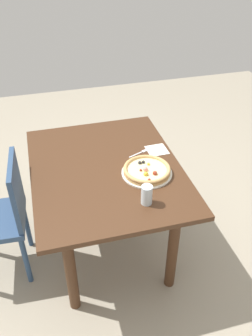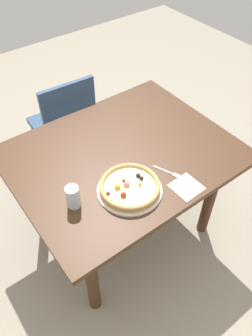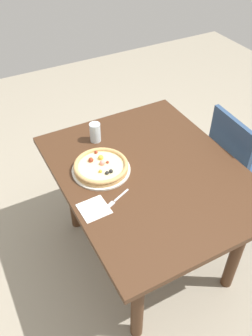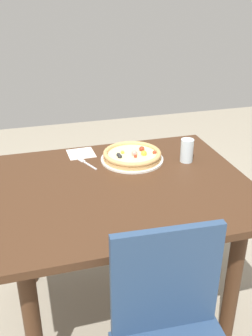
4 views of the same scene
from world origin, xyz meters
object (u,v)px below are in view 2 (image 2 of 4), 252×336
object	(u,v)px
pizza	(130,187)
napkin	(186,187)
dining_table	(123,167)
drinking_glass	(73,197)
chair_near	(65,125)
plate	(130,190)
fork	(170,173)

from	to	relation	value
pizza	napkin	distance (m)	0.29
dining_table	drinking_glass	size ratio (longest dim) A/B	10.09
dining_table	chair_near	distance (m)	0.71
plate	napkin	bearing A→B (deg)	147.76
pizza	fork	world-z (taller)	pizza
dining_table	napkin	distance (m)	0.42
dining_table	plate	xyz separation A→B (m)	(0.13, 0.24, 0.12)
pizza	drinking_glass	xyz separation A→B (m)	(0.27, -0.09, 0.03)
dining_table	plate	distance (m)	0.30
pizza	drinking_glass	world-z (taller)	drinking_glass
plate	napkin	xyz separation A→B (m)	(-0.24, 0.15, -0.00)
pizza	chair_near	bearing A→B (deg)	-97.89
chair_near	pizza	xyz separation A→B (m)	(0.13, 0.94, 0.28)
dining_table	fork	xyz separation A→B (m)	(-0.11, 0.27, 0.12)
dining_table	pizza	world-z (taller)	pizza
chair_near	fork	bearing A→B (deg)	-80.51
pizza	fork	distance (m)	0.24
drinking_glass	dining_table	bearing A→B (deg)	-159.01
plate	drinking_glass	xyz separation A→B (m)	(0.27, -0.09, 0.06)
pizza	napkin	world-z (taller)	pizza
fork	napkin	bearing A→B (deg)	-21.67
chair_near	drinking_glass	xyz separation A→B (m)	(0.40, 0.85, 0.31)
drinking_glass	napkin	distance (m)	0.56
fork	napkin	distance (m)	0.12
pizza	fork	bearing A→B (deg)	172.86
pizza	drinking_glass	size ratio (longest dim) A/B	2.51
dining_table	napkin	bearing A→B (deg)	105.46
plate	dining_table	bearing A→B (deg)	-119.02
pizza	napkin	bearing A→B (deg)	147.78
plate	pizza	size ratio (longest dim) A/B	1.08
fork	napkin	size ratio (longest dim) A/B	1.13
pizza	drinking_glass	distance (m)	0.28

